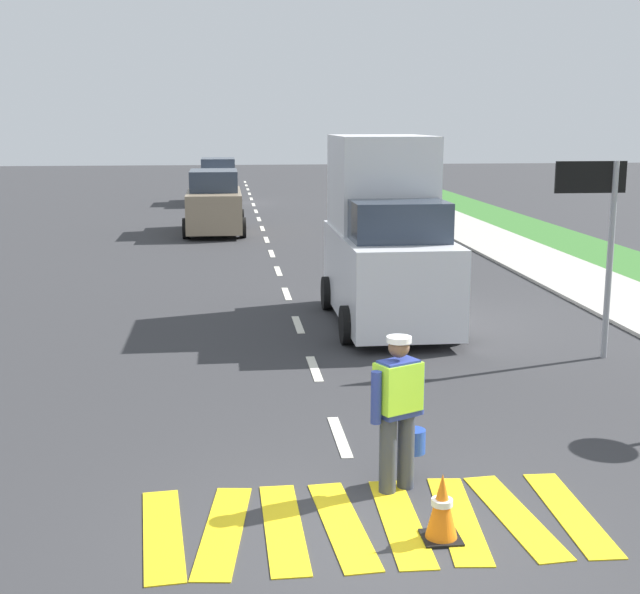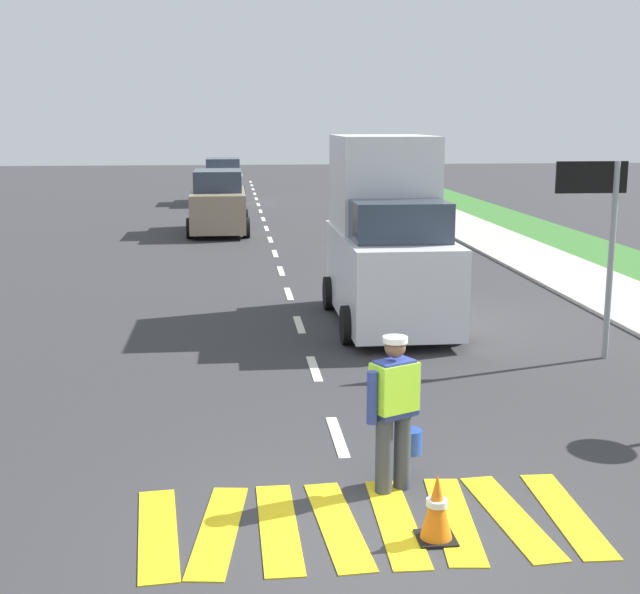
# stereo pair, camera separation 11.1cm
# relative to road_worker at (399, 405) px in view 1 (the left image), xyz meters

# --- Properties ---
(ground_plane) EXTENTS (96.00, 96.00, 0.00)m
(ground_plane) POSITION_rel_road_worker_xyz_m (-0.41, 19.89, -0.93)
(ground_plane) COLOR #333335
(sidewalk_right) EXTENTS (2.40, 72.00, 0.14)m
(sidewalk_right) POSITION_rel_road_worker_xyz_m (6.79, 8.89, -0.93)
(sidewalk_right) COLOR #B2ADA3
(sidewalk_right) RESTS_ON ground
(crosswalk_stripes) EXTENTS (4.48, 1.93, 0.01)m
(crosswalk_stripes) POSITION_rel_road_worker_xyz_m (-0.41, -0.76, -0.92)
(crosswalk_stripes) COLOR yellow
(crosswalk_stripes) RESTS_ON ground
(lane_center_line) EXTENTS (0.14, 46.40, 0.01)m
(lane_center_line) POSITION_rel_road_worker_xyz_m (-0.41, 24.09, -0.93)
(lane_center_line) COLOR silver
(lane_center_line) RESTS_ON ground
(road_worker) EXTENTS (0.66, 0.58, 1.67)m
(road_worker) POSITION_rel_road_worker_xyz_m (0.00, 0.00, 0.00)
(road_worker) COLOR #383D4C
(road_worker) RESTS_ON ground
(lane_direction_sign) EXTENTS (1.16, 0.11, 3.20)m
(lane_direction_sign) POSITION_rel_road_worker_xyz_m (4.16, 4.75, 1.48)
(lane_direction_sign) COLOR gray
(lane_direction_sign) RESTS_ON ground
(traffic_cone_near) EXTENTS (0.36, 0.36, 0.65)m
(traffic_cone_near) POSITION_rel_road_worker_xyz_m (0.18, -1.15, -0.61)
(traffic_cone_near) COLOR black
(traffic_cone_near) RESTS_ON ground
(delivery_truck) EXTENTS (2.16, 4.60, 3.54)m
(delivery_truck) POSITION_rel_road_worker_xyz_m (1.29, 7.71, 0.68)
(delivery_truck) COLOR silver
(delivery_truck) RESTS_ON ground
(car_oncoming_second) EXTENTS (2.08, 4.38, 2.15)m
(car_oncoming_second) POSITION_rel_road_worker_xyz_m (-2.09, 21.58, 0.07)
(car_oncoming_second) COLOR gray
(car_oncoming_second) RESTS_ON ground
(car_oncoming_third) EXTENTS (2.00, 4.24, 2.08)m
(car_oncoming_third) POSITION_rel_road_worker_xyz_m (-1.99, 32.65, 0.04)
(car_oncoming_third) COLOR silver
(car_oncoming_third) RESTS_ON ground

